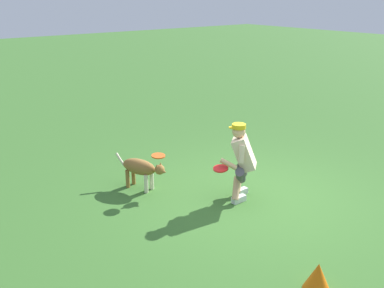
% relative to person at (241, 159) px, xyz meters
% --- Properties ---
extents(ground_plane, '(60.00, 60.00, 0.00)m').
position_rel_person_xyz_m(ground_plane, '(-0.23, 0.17, -0.70)').
color(ground_plane, '#396B2B').
extents(person, '(0.71, 0.56, 1.29)m').
position_rel_person_xyz_m(person, '(0.00, 0.00, 0.00)').
color(person, silver).
rests_on(person, ground_plane).
extents(dog, '(0.50, 1.04, 0.57)m').
position_rel_person_xyz_m(dog, '(1.10, -1.32, -0.31)').
color(dog, olive).
rests_on(dog, ground_plane).
extents(frisbee_flying, '(0.32, 0.32, 0.04)m').
position_rel_person_xyz_m(frisbee_flying, '(0.98, -0.96, 0.00)').
color(frisbee_flying, orange).
extents(frisbee_held, '(0.26, 0.26, 0.06)m').
position_rel_person_xyz_m(frisbee_held, '(0.38, -0.08, -0.09)').
color(frisbee_held, red).
rests_on(frisbee_held, person).
extents(training_cone, '(0.32, 0.32, 0.36)m').
position_rel_person_xyz_m(training_cone, '(0.93, 2.22, -0.52)').
color(training_cone, orange).
rests_on(training_cone, ground_plane).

